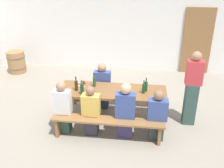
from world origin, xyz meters
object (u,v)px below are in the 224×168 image
Objects in this scene: wine_bottle_1 at (82,89)px; wine_bottle_4 at (144,88)px; seated_guest_near_3 at (157,116)px; tasting_table at (112,93)px; seated_guest_near_0 at (63,108)px; seated_guest_near_1 at (91,112)px; bench_near at (107,123)px; wine_bottle_2 at (146,86)px; wine_glass_0 at (84,82)px; wine_bottle_0 at (94,81)px; bench_far at (116,92)px; seated_guest_far_0 at (102,87)px; wine_glass_2 at (79,81)px; standing_host at (192,90)px; wine_bottle_3 at (76,85)px; seated_guest_near_2 at (125,112)px; wine_glass_1 at (129,83)px; wine_barrel at (17,62)px; wooden_door at (197,41)px.

wine_bottle_4 is (1.28, 0.21, -0.01)m from wine_bottle_1.
tasting_table is at bearing 60.17° from seated_guest_near_3.
seated_guest_near_0 reaches higher than seated_guest_near_1.
bench_near is at bearing -112.84° from seated_guest_near_1.
wine_bottle_2 reaches higher than wine_bottle_4.
wine_bottle_1 is 0.38m from wine_glass_0.
bench_near is 7.23× the size of wine_bottle_0.
seated_guest_near_3 reaches higher than wine_bottle_4.
bench_far is 1.59m from seated_guest_near_0.
seated_guest_near_3 is (0.24, -0.62, -0.36)m from wine_bottle_2.
wine_bottle_1 is 0.27× the size of seated_guest_far_0.
wine_glass_2 is at bearing 30.80° from seated_guest_near_1.
wine_bottle_3 is at bearing 4.88° from standing_host.
seated_guest_near_2 reaches higher than wine_glass_2.
wine_glass_1 is 1.07m from seated_guest_near_1.
seated_guest_near_1 is 1.12m from seated_guest_far_0.
wine_glass_0 is at bearing 128.48° from bench_near.
wine_bottle_0 is 1.60m from seated_guest_near_3.
wine_glass_2 is 0.13× the size of seated_guest_near_2.
wine_barrel is (-3.84, 3.05, -0.21)m from seated_guest_near_2.
seated_guest_near_1 is 1.51× the size of wine_barrel.
seated_guest_near_3 is (1.33, 0.00, 0.00)m from seated_guest_near_1.
seated_guest_near_2 is 0.71× the size of standing_host.
wine_bottle_2 is 0.27× the size of seated_guest_far_0.
seated_guest_near_0 is (-0.30, -0.66, -0.32)m from wine_glass_0.
wine_glass_0 is (-1.37, 0.05, -0.00)m from wine_bottle_2.
wine_bottle_2 is 1.50m from wine_glass_2.
wine_bottle_3 reaches higher than bench_far.
wine_glass_0 is at bearing -177.24° from wine_glass_1.
wooden_door reaches higher than seated_guest_near_1.
tasting_table is at bearing 24.08° from wine_bottle_1.
wine_glass_0 is at bearing 0.01° from standing_host.
wine_glass_0 is (-0.05, 0.37, -0.01)m from wine_bottle_1.
wine_glass_0 reaches higher than tasting_table.
seated_guest_near_1 is (0.06, -0.71, -0.36)m from wine_bottle_0.
tasting_table is at bearing 7.79° from wine_bottle_3.
wine_glass_0 is at bearing -168.94° from wine_bottle_0.
seated_guest_near_1 reaches higher than wine_glass_2.
wine_bottle_2 is at bearing 64.30° from seated_guest_far_0.
bench_near is 14.37× the size of wine_glass_2.
seated_guest_near_2 is (0.34, -1.26, 0.21)m from bench_far.
wine_bottle_0 is at bearing -36.64° from seated_guest_near_0.
wine_bottle_1 is 1.36m from wine_bottle_2.
wine_glass_2 is at bearing -143.18° from bench_far.
seated_guest_near_0 reaches higher than wine_bottle_4.
wine_bottle_4 reaches higher than wine_glass_1.
seated_guest_near_1 is at bearing -59.20° from wine_glass_2.
wine_barrel is at bearing 136.51° from wine_bottle_3.
wine_bottle_4 is 1.82× the size of wine_glass_0.
tasting_table is 2.04× the size of seated_guest_far_0.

